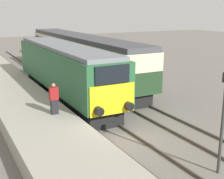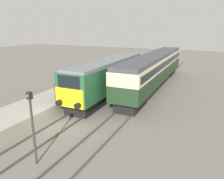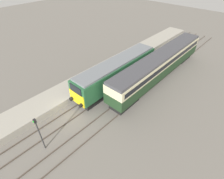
{
  "view_description": "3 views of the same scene",
  "coord_description": "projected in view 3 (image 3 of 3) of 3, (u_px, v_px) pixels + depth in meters",
  "views": [
    {
      "loc": [
        -7.02,
        -12.48,
        6.16
      ],
      "look_at": [
        0.0,
        0.7,
        2.27
      ],
      "focal_mm": 50.0,
      "sensor_mm": 36.0,
      "label": 1
    },
    {
      "loc": [
        9.53,
        -12.26,
        6.96
      ],
      "look_at": [
        1.7,
        4.7,
        1.6
      ],
      "focal_mm": 35.0,
      "sensor_mm": 36.0,
      "label": 2
    },
    {
      "loc": [
        13.01,
        -7.8,
        14.65
      ],
      "look_at": [
        1.7,
        4.7,
        1.6
      ],
      "focal_mm": 28.0,
      "sensor_mm": 36.0,
      "label": 3
    }
  ],
  "objects": [
    {
      "name": "person_on_platform",
      "position": [
        75.0,
        84.0,
        22.07
      ],
      "size": [
        0.44,
        0.26,
        1.62
      ],
      "color": "black",
      "rests_on": "platform_left"
    },
    {
      "name": "passenger_carriage",
      "position": [
        160.0,
        64.0,
        24.81
      ],
      "size": [
        2.75,
        20.29,
        3.9
      ],
      "color": "black",
      "rests_on": "ground_plane"
    },
    {
      "name": "locomotive",
      "position": [
        117.0,
        72.0,
        23.61
      ],
      "size": [
        2.7,
        14.31,
        3.78
      ],
      "color": "black",
      "rests_on": "ground_plane"
    },
    {
      "name": "rails_far_track",
      "position": [
        124.0,
        104.0,
        21.53
      ],
      "size": [
        1.5,
        60.0,
        0.14
      ],
      "color": "#4C4238",
      "rests_on": "ground_plane"
    },
    {
      "name": "signal_post",
      "position": [
        39.0,
        132.0,
        15.27
      ],
      "size": [
        0.24,
        0.28,
        3.96
      ],
      "color": "#333333",
      "rests_on": "ground_plane"
    },
    {
      "name": "ground_plane",
      "position": [
        74.0,
        113.0,
        20.45
      ],
      "size": [
        120.0,
        120.0,
        0.0
      ],
      "primitive_type": "plane",
      "color": "slate"
    },
    {
      "name": "platform_left",
      "position": [
        102.0,
        72.0,
        26.61
      ],
      "size": [
        3.5,
        50.0,
        0.91
      ],
      "color": "#9E998C",
      "rests_on": "ground_plane"
    },
    {
      "name": "rails_near_track",
      "position": [
        104.0,
        92.0,
        23.34
      ],
      "size": [
        1.51,
        60.0,
        0.14
      ],
      "color": "#4C4238",
      "rests_on": "ground_plane"
    }
  ]
}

